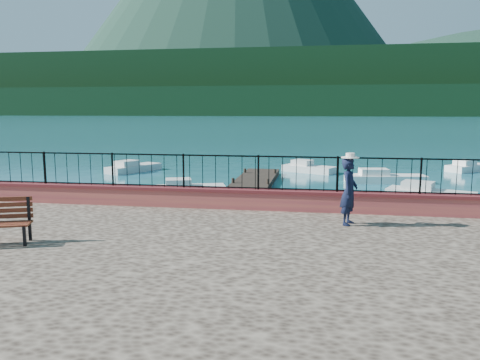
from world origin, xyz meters
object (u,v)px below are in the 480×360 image
(boat_1, at_px, (431,191))
(boat_3, at_px, (134,165))
(boat_2, at_px, (386,175))
(boat_4, at_px, (309,166))
(person, at_px, (349,191))
(boat_5, at_px, (469,165))
(boat_0, at_px, (189,186))

(boat_1, bearing_deg, boat_3, -179.20)
(boat_2, xyz_separation_m, boat_4, (-4.28, 3.67, 0.00))
(boat_1, height_order, boat_4, same)
(person, height_order, boat_1, person)
(person, height_order, boat_3, person)
(boat_2, xyz_separation_m, boat_5, (6.15, 5.95, 0.00))
(boat_1, height_order, boat_2, same)
(person, bearing_deg, boat_1, -5.55)
(boat_0, bearing_deg, boat_4, 39.88)
(boat_5, bearing_deg, person, -151.24)
(boat_5, bearing_deg, boat_1, -151.95)
(boat_1, relative_size, boat_5, 1.16)
(person, height_order, boat_4, person)
(boat_1, xyz_separation_m, boat_2, (-1.32, 4.79, 0.00))
(person, xyz_separation_m, boat_4, (-1.29, 18.76, -1.63))
(boat_4, bearing_deg, boat_5, 39.26)
(person, bearing_deg, boat_5, -6.30)
(boat_0, distance_m, boat_3, 9.55)
(boat_0, distance_m, boat_5, 19.57)
(boat_0, xyz_separation_m, boat_5, (15.94, 11.34, 0.00))
(boat_2, height_order, boat_3, same)
(boat_2, relative_size, boat_3, 1.13)
(person, distance_m, boat_3, 21.45)
(boat_1, relative_size, boat_3, 0.98)
(person, height_order, boat_2, person)
(boat_3, xyz_separation_m, boat_4, (11.37, 1.52, 0.00))
(boat_3, distance_m, boat_5, 22.13)
(boat_0, xyz_separation_m, boat_2, (9.80, 5.39, 0.00))
(boat_4, bearing_deg, boat_0, -94.43)
(boat_1, xyz_separation_m, boat_4, (-5.60, 8.46, 0.00))
(boat_5, bearing_deg, boat_0, 177.67)
(boat_0, height_order, boat_5, same)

